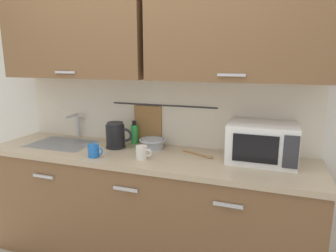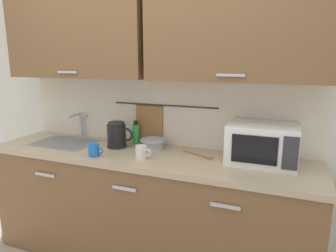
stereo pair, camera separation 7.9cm
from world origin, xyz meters
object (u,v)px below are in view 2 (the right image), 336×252
at_px(microwave, 262,144).
at_px(mixing_bowl, 153,143).
at_px(dish_soap_bottle, 136,133).
at_px(mug_by_kettle, 141,152).
at_px(wooden_spoon, 201,155).
at_px(mug_near_sink, 94,150).
at_px(electric_kettle, 117,135).

height_order(microwave, mixing_bowl, microwave).
height_order(dish_soap_bottle, mug_by_kettle, dish_soap_bottle).
bearing_deg(dish_soap_bottle, wooden_spoon, -13.12).
distance_m(microwave, mug_near_sink, 1.20).
relative_size(microwave, mug_near_sink, 3.83).
xyz_separation_m(dish_soap_bottle, wooden_spoon, (0.61, -0.14, -0.08)).
relative_size(microwave, mug_by_kettle, 3.83).
distance_m(dish_soap_bottle, mug_near_sink, 0.45).
relative_size(electric_kettle, mug_by_kettle, 1.89).
height_order(mixing_bowl, mug_by_kettle, mug_by_kettle).
xyz_separation_m(mug_by_kettle, wooden_spoon, (0.38, 0.21, -0.04)).
bearing_deg(microwave, mug_near_sink, -165.09).
relative_size(mug_near_sink, mixing_bowl, 0.56).
bearing_deg(dish_soap_bottle, electric_kettle, -118.24).
relative_size(dish_soap_bottle, mug_by_kettle, 1.63).
height_order(microwave, electric_kettle, microwave).
relative_size(electric_kettle, mixing_bowl, 1.06).
bearing_deg(mug_by_kettle, microwave, 15.82).
bearing_deg(mug_by_kettle, dish_soap_bottle, 122.93).
height_order(mug_near_sink, wooden_spoon, mug_near_sink).
xyz_separation_m(electric_kettle, wooden_spoon, (0.70, 0.02, -0.10)).
bearing_deg(mixing_bowl, mug_by_kettle, -84.41).
height_order(electric_kettle, mixing_bowl, electric_kettle).
xyz_separation_m(mug_near_sink, wooden_spoon, (0.73, 0.29, -0.04)).
bearing_deg(mixing_bowl, wooden_spoon, -8.27).
bearing_deg(microwave, electric_kettle, -177.96).
distance_m(electric_kettle, mixing_bowl, 0.30).
height_order(mug_near_sink, mixing_bowl, mug_near_sink).
distance_m(dish_soap_bottle, wooden_spoon, 0.63).
xyz_separation_m(microwave, mixing_bowl, (-0.83, 0.04, -0.09)).
distance_m(dish_soap_bottle, mixing_bowl, 0.22).
xyz_separation_m(microwave, mug_by_kettle, (-0.81, -0.23, -0.09)).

